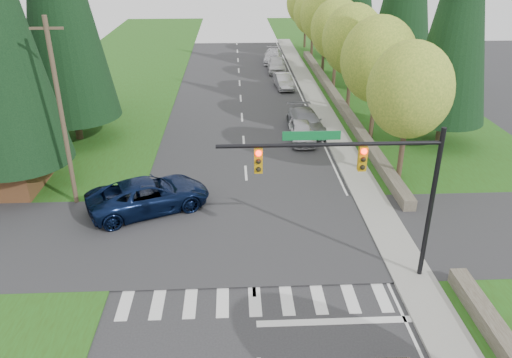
{
  "coord_description": "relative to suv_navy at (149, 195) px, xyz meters",
  "views": [
    {
      "loc": [
        -0.72,
        -12.87,
        13.12
      ],
      "look_at": [
        0.31,
        8.73,
        2.8
      ],
      "focal_mm": 35.0,
      "sensor_mm": 36.0,
      "label": 1
    }
  ],
  "objects": [
    {
      "name": "decid_tree_2",
      "position": [
        14.41,
        17.0,
        5.03
      ],
      "size": [
        5.0,
        5.0,
        8.82
      ],
      "color": "#38281C",
      "rests_on": "ground"
    },
    {
      "name": "parked_car_b",
      "position": [
        10.09,
        11.97,
        -0.11
      ],
      "size": [
        2.72,
        5.6,
        1.57
      ],
      "primitive_type": "imported",
      "rotation": [
        0.0,
        0.0,
        0.1
      ],
      "color": "slate",
      "rests_on": "ground"
    },
    {
      "name": "cross_street",
      "position": [
        5.31,
        -3.0,
        -0.89
      ],
      "size": [
        120.0,
        8.0,
        0.1
      ],
      "primitive_type": "cube",
      "color": "#28282B",
      "rests_on": "ground"
    },
    {
      "name": "grass_west",
      "position": [
        -7.69,
        9.0,
        -0.86
      ],
      "size": [
        14.0,
        110.0,
        0.06
      ],
      "primitive_type": "cube",
      "color": "#284913",
      "rests_on": "ground"
    },
    {
      "name": "decid_tree_0",
      "position": [
        14.51,
        3.0,
        4.7
      ],
      "size": [
        4.8,
        4.8,
        8.37
      ],
      "color": "#38281C",
      "rests_on": "ground"
    },
    {
      "name": "parked_car_e",
      "position": [
        9.51,
        36.02,
        -0.14
      ],
      "size": [
        2.71,
        5.43,
        1.52
      ],
      "primitive_type": "imported",
      "rotation": [
        0.0,
        0.0,
        -0.12
      ],
      "color": "silver",
      "rests_on": "ground"
    },
    {
      "name": "parked_car_d",
      "position": [
        9.51,
        31.09,
        -0.08
      ],
      "size": [
        2.11,
        4.87,
        1.63
      ],
      "primitive_type": "imported",
      "rotation": [
        0.0,
        0.0,
        -0.04
      ],
      "color": "silver",
      "rests_on": "ground"
    },
    {
      "name": "suv_navy",
      "position": [
        0.0,
        0.0,
        0.0
      ],
      "size": [
        7.09,
        5.32,
        1.79
      ],
      "primitive_type": "imported",
      "rotation": [
        0.0,
        0.0,
        1.99
      ],
      "color": "#0B1737",
      "rests_on": "ground"
    },
    {
      "name": "curb_east",
      "position": [
        11.36,
        11.0,
        -0.83
      ],
      "size": [
        0.2,
        80.0,
        0.13
      ],
      "primitive_type": "cube",
      "color": "gray",
      "rests_on": "ground"
    },
    {
      "name": "decid_tree_4",
      "position": [
        14.61,
        31.0,
        5.17
      ],
      "size": [
        5.4,
        5.4,
        9.18
      ],
      "color": "#38281C",
      "rests_on": "ground"
    },
    {
      "name": "decid_tree_1",
      "position": [
        14.61,
        10.0,
        4.9
      ],
      "size": [
        5.2,
        5.2,
        8.8
      ],
      "color": "#38281C",
      "rests_on": "ground"
    },
    {
      "name": "decid_tree_5",
      "position": [
        14.41,
        38.0,
        4.64
      ],
      "size": [
        4.8,
        4.8,
        8.3
      ],
      "color": "#38281C",
      "rests_on": "ground"
    },
    {
      "name": "traffic_signal",
      "position": [
        9.68,
        -6.5,
        4.09
      ],
      "size": [
        8.7,
        0.37,
        6.8
      ],
      "color": "black",
      "rests_on": "ground"
    },
    {
      "name": "utility_pole",
      "position": [
        -4.19,
        1.0,
        4.25
      ],
      "size": [
        1.6,
        0.24,
        10.0
      ],
      "color": "#473828",
      "rests_on": "ground"
    },
    {
      "name": "parked_car_c",
      "position": [
        9.6,
        24.37,
        -0.19
      ],
      "size": [
        1.82,
        4.36,
        1.4
      ],
      "primitive_type": "imported",
      "rotation": [
        0.0,
        0.0,
        0.08
      ],
      "color": "#9E9DA2",
      "rests_on": "ground"
    },
    {
      "name": "grass_east",
      "position": [
        18.31,
        9.0,
        -0.86
      ],
      "size": [
        14.0,
        110.0,
        0.06
      ],
      "primitive_type": "cube",
      "color": "#284913",
      "rests_on": "ground"
    },
    {
      "name": "decid_tree_3",
      "position": [
        14.51,
        24.0,
        4.77
      ],
      "size": [
        5.0,
        5.0,
        8.55
      ],
      "color": "#38281C",
      "rests_on": "ground"
    },
    {
      "name": "decid_tree_6",
      "position": [
        14.51,
        45.0,
        4.97
      ],
      "size": [
        5.2,
        5.2,
        8.86
      ],
      "color": "#38281C",
      "rests_on": "ground"
    },
    {
      "name": "stone_wall_north",
      "position": [
        13.91,
        19.0,
        -0.54
      ],
      "size": [
        0.7,
        40.0,
        0.7
      ],
      "primitive_type": "cube",
      "color": "#4C4438",
      "rests_on": "ground"
    },
    {
      "name": "parked_car_a",
      "position": [
        9.51,
        9.84,
        -0.16
      ],
      "size": [
        1.81,
        4.35,
        1.47
      ],
      "primitive_type": "imported",
      "rotation": [
        0.0,
        0.0,
        -0.02
      ],
      "color": "silver",
      "rests_on": "ground"
    },
    {
      "name": "sidewalk_east",
      "position": [
        12.21,
        11.0,
        -0.83
      ],
      "size": [
        1.8,
        80.0,
        0.13
      ],
      "primitive_type": "cube",
      "color": "gray",
      "rests_on": "ground"
    }
  ]
}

